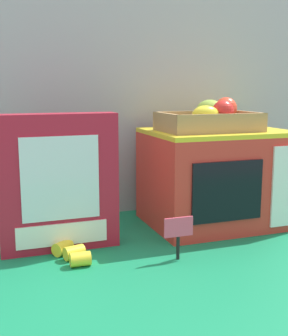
# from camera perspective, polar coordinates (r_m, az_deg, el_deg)

# --- Properties ---
(ground_plane) EXTENTS (1.70, 1.70, 0.00)m
(ground_plane) POSITION_cam_1_polar(r_m,az_deg,el_deg) (1.22, 3.01, -8.45)
(ground_plane) COLOR #147A4C
(ground_plane) RESTS_ON ground
(display_back_panel) EXTENTS (1.61, 0.03, 0.70)m
(display_back_panel) POSITION_cam_1_polar(r_m,az_deg,el_deg) (1.41, -1.20, 8.72)
(display_back_panel) COLOR #A0A3A8
(display_back_panel) RESTS_ON ground
(toy_microwave) EXTENTS (0.38, 0.30, 0.27)m
(toy_microwave) POSITION_cam_1_polar(r_m,az_deg,el_deg) (1.30, 9.09, -1.15)
(toy_microwave) COLOR red
(toy_microwave) RESTS_ON ground
(food_groups_crate) EXTENTS (0.26, 0.17, 0.09)m
(food_groups_crate) POSITION_cam_1_polar(r_m,az_deg,el_deg) (1.24, 8.60, 6.17)
(food_groups_crate) COLOR #A37F51
(food_groups_crate) RESTS_ON toy_microwave
(cookie_set_box) EXTENTS (0.28, 0.07, 0.33)m
(cookie_set_box) POSITION_cam_1_polar(r_m,az_deg,el_deg) (1.09, -10.81, -1.89)
(cookie_set_box) COLOR #B2192D
(cookie_set_box) RESTS_ON ground
(price_sign) EXTENTS (0.07, 0.01, 0.10)m
(price_sign) POSITION_cam_1_polar(r_m,az_deg,el_deg) (1.03, 4.40, -8.05)
(price_sign) COLOR black
(price_sign) RESTS_ON ground
(loose_toy_banana) EXTENTS (0.07, 0.13, 0.03)m
(loose_toy_banana) POSITION_cam_1_polar(r_m,az_deg,el_deg) (1.06, -9.10, -10.62)
(loose_toy_banana) COLOR yellow
(loose_toy_banana) RESTS_ON ground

